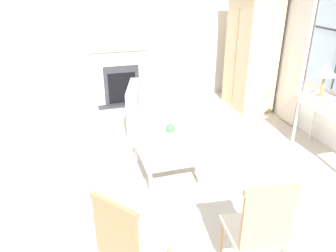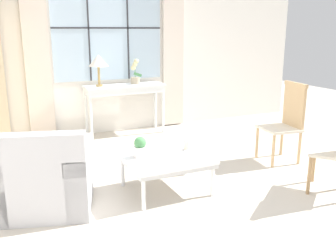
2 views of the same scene
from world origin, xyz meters
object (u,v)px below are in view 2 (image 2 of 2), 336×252
(table_lamp, at_px, (98,61))
(coffee_table, at_px, (166,161))
(potted_orchid, at_px, (135,74))
(pillar_candle, at_px, (187,146))
(console_table, at_px, (125,91))
(potted_plant_small, at_px, (140,147))
(side_chair_wooden, at_px, (287,118))
(armchair_upholstered, at_px, (44,178))

(table_lamp, xyz_separation_m, coffee_table, (0.08, -2.33, -0.86))
(coffee_table, bearing_deg, potted_orchid, 77.41)
(pillar_candle, bearing_deg, table_lamp, 99.97)
(console_table, xyz_separation_m, pillar_candle, (-0.01, -2.18, -0.29))
(console_table, height_order, potted_plant_small, console_table)
(side_chair_wooden, height_order, pillar_candle, side_chair_wooden)
(console_table, distance_m, side_chair_wooden, 2.55)
(potted_plant_small, bearing_deg, armchair_upholstered, 176.63)
(console_table, distance_m, table_lamp, 0.62)
(potted_plant_small, bearing_deg, table_lamp, 85.80)
(armchair_upholstered, xyz_separation_m, coffee_table, (1.21, -0.18, 0.05))
(armchair_upholstered, distance_m, potted_plant_small, 0.99)
(console_table, xyz_separation_m, side_chair_wooden, (1.48, -2.08, -0.15))
(table_lamp, relative_size, potted_orchid, 1.21)
(table_lamp, bearing_deg, pillar_candle, -80.03)
(potted_orchid, relative_size, pillar_candle, 3.27)
(table_lamp, bearing_deg, side_chair_wooden, -48.10)
(potted_orchid, height_order, pillar_candle, potted_orchid)
(armchair_upholstered, distance_m, coffee_table, 1.22)
(pillar_candle, bearing_deg, potted_orchid, 84.44)
(potted_plant_small, bearing_deg, pillar_candle, 0.25)
(side_chair_wooden, bearing_deg, console_table, 125.42)
(pillar_candle, bearing_deg, armchair_upholstered, 177.94)
(potted_orchid, relative_size, armchair_upholstered, 0.35)
(console_table, height_order, table_lamp, table_lamp)
(armchair_upholstered, relative_size, potted_plant_small, 5.25)
(table_lamp, height_order, potted_orchid, table_lamp)
(console_table, bearing_deg, potted_orchid, 14.08)
(console_table, bearing_deg, table_lamp, 177.70)
(armchair_upholstered, distance_m, pillar_candle, 1.52)
(side_chair_wooden, relative_size, pillar_candle, 8.35)
(side_chair_wooden, relative_size, coffee_table, 1.19)
(table_lamp, bearing_deg, coffee_table, -88.13)
(coffee_table, height_order, potted_plant_small, potted_plant_small)
(potted_plant_small, bearing_deg, potted_orchid, 71.10)
(coffee_table, height_order, pillar_candle, pillar_candle)
(potted_orchid, height_order, potted_plant_small, potted_orchid)
(coffee_table, xyz_separation_m, pillar_candle, (0.31, 0.13, 0.09))
(potted_orchid, bearing_deg, console_table, -165.92)
(coffee_table, distance_m, pillar_candle, 0.35)
(console_table, relative_size, side_chair_wooden, 1.26)
(armchair_upholstered, distance_m, side_chair_wooden, 3.02)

